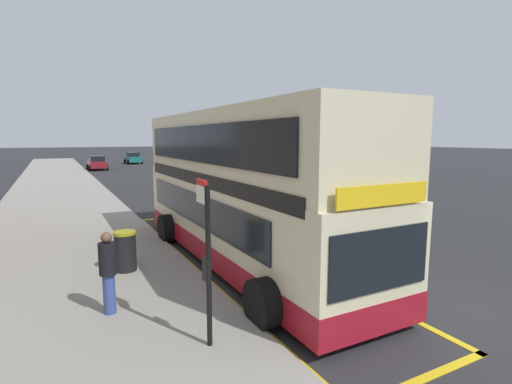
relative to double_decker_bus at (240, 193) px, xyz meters
name	(u,v)px	position (x,y,z in m)	size (l,w,h in m)	color
ground_plane	(141,177)	(2.46, 26.63, -2.07)	(260.00, 260.00, 0.00)	#28282B
pavement_near	(57,180)	(-4.54, 26.63, -2.00)	(6.00, 76.00, 0.14)	gray
double_decker_bus	(240,193)	(0.00, 0.00, 0.00)	(3.27, 11.07, 4.40)	beige
bus_bay_markings	(235,257)	(-0.02, 0.35, -2.06)	(3.06, 13.88, 0.01)	gold
bus_stop_sign	(207,251)	(-2.64, -4.21, -0.28)	(0.09, 0.51, 2.83)	black
parked_car_teal_across	(232,184)	(5.05, 11.70, -1.27)	(2.09, 4.20, 1.62)	#196066
parked_car_maroon_distant	(97,163)	(-0.25, 37.53, -1.27)	(2.09, 4.20, 1.62)	maroon
parked_car_teal_far	(133,158)	(5.45, 46.72, -1.27)	(2.09, 4.20, 1.62)	#196066
pedestrian_waiting_near_sign	(108,270)	(-3.98, -2.20, -1.01)	(0.34, 0.34, 1.68)	#33478C
litter_bin	(125,251)	(-3.26, 0.29, -1.39)	(0.59, 0.59, 1.07)	black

